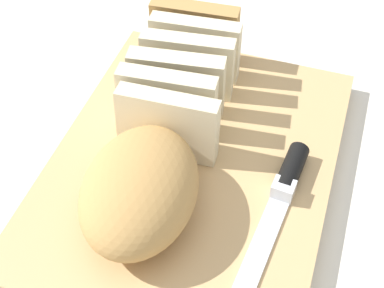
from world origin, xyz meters
TOP-DOWN VIEW (x-y plane):
  - ground_plane at (0.00, 0.00)m, footprint 3.00×3.00m
  - cutting_board at (0.00, 0.00)m, footprint 0.42×0.32m
  - bread_loaf at (-0.00, 0.04)m, footprint 0.37×0.16m
  - bread_knife at (-0.02, -0.11)m, footprint 0.26×0.04m
  - crumb_near_knife at (0.02, 0.01)m, footprint 0.00×0.00m
  - crumb_near_loaf at (-0.01, 0.04)m, footprint 0.00×0.00m
  - crumb_stray_left at (0.04, 0.02)m, footprint 0.01×0.01m

SIDE VIEW (x-z plane):
  - ground_plane at x=0.00m, z-range 0.00..0.00m
  - cutting_board at x=0.00m, z-range 0.00..0.03m
  - crumb_near_knife at x=0.02m, z-range 0.03..0.03m
  - crumb_near_loaf at x=-0.01m, z-range 0.03..0.03m
  - crumb_stray_left at x=0.04m, z-range 0.03..0.03m
  - bread_knife at x=-0.02m, z-range 0.02..0.05m
  - bread_loaf at x=0.00m, z-range 0.02..0.11m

